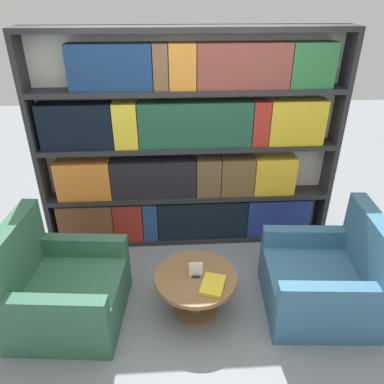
% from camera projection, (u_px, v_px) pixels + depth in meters
% --- Properties ---
extents(ground_plane, '(14.00, 14.00, 0.00)m').
position_uv_depth(ground_plane, '(196.00, 315.00, 3.38)').
color(ground_plane, gray).
extents(bookshelf, '(3.11, 0.30, 2.30)m').
position_uv_depth(bookshelf, '(187.00, 150.00, 3.91)').
color(bookshelf, silver).
rests_on(bookshelf, ground_plane).
extents(armchair_left, '(0.99, 0.97, 0.96)m').
position_uv_depth(armchair_left, '(62.00, 291.00, 3.22)').
color(armchair_left, '#336047').
rests_on(armchair_left, ground_plane).
extents(armchair_right, '(0.97, 0.96, 0.96)m').
position_uv_depth(armchair_right, '(324.00, 280.00, 3.34)').
color(armchair_right, '#386684').
rests_on(armchair_right, ground_plane).
extents(coffee_table, '(0.72, 0.72, 0.41)m').
position_uv_depth(coffee_table, '(195.00, 286.00, 3.29)').
color(coffee_table, brown).
rests_on(coffee_table, ground_plane).
extents(table_sign, '(0.12, 0.06, 0.14)m').
position_uv_depth(table_sign, '(195.00, 270.00, 3.21)').
color(table_sign, black).
rests_on(table_sign, coffee_table).
extents(stray_book, '(0.25, 0.30, 0.03)m').
position_uv_depth(stray_book, '(213.00, 285.00, 3.12)').
color(stray_book, gold).
rests_on(stray_book, coffee_table).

